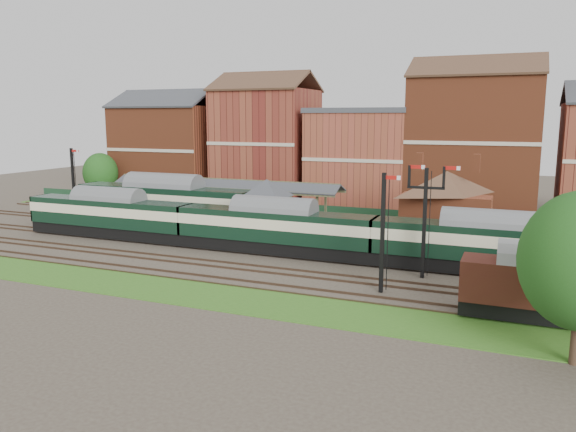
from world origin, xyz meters
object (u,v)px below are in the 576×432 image
at_px(signal_box, 267,210).
at_px(semaphore_bracket, 425,215).
at_px(platform_railcar, 165,202).
at_px(goods_van_a, 515,284).
at_px(dmu_train, 274,227).

height_order(signal_box, semaphore_bracket, semaphore_bracket).
relative_size(signal_box, platform_railcar, 0.30).
height_order(signal_box, goods_van_a, signal_box).
xyz_separation_m(dmu_train, platform_railcar, (-15.49, 6.50, 0.36)).
bearing_deg(goods_van_a, signal_box, 150.00).
relative_size(semaphore_bracket, platform_railcar, 0.40).
xyz_separation_m(semaphore_bracket, dmu_train, (-12.91, 2.50, -2.29)).
distance_m(signal_box, semaphore_bracket, 16.16).
bearing_deg(platform_railcar, goods_van_a, -24.14).
height_order(semaphore_bracket, goods_van_a, semaphore_bracket).
distance_m(dmu_train, platform_railcar, 16.81).
bearing_deg(semaphore_bracket, dmu_train, 169.04).
bearing_deg(semaphore_bracket, signal_box, 159.08).
xyz_separation_m(semaphore_bracket, platform_railcar, (-28.41, 9.00, -1.93)).
xyz_separation_m(dmu_train, goods_van_a, (19.09, -9.00, -0.30)).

